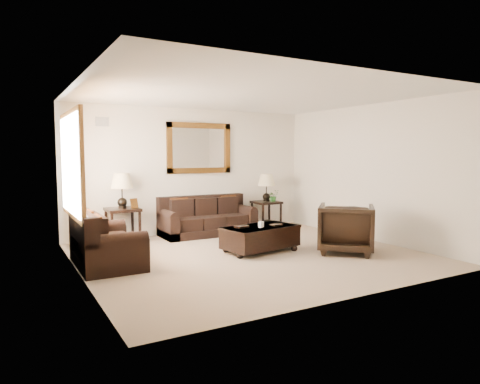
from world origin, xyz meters
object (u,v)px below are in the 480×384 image
loveseat (103,245)px  end_table_right (266,193)px  sofa (207,220)px  end_table_left (122,197)px  armchair (346,226)px  coffee_table (260,236)px

loveseat → end_table_right: size_ratio=1.20×
sofa → end_table_left: end_table_left is taller
end_table_left → armchair: 4.25m
loveseat → end_table_right: (4.06, 1.66, 0.51)m
sofa → armchair: bearing=-63.3°
end_table_left → end_table_right: (3.35, 0.02, -0.06)m
end_table_right → armchair: (-0.18, -2.83, -0.35)m
sofa → end_table_left: (-1.78, 0.05, 0.58)m
coffee_table → end_table_left: bearing=123.1°
sofa → armchair: (1.39, -2.76, 0.17)m
coffee_table → sofa: bearing=83.3°
loveseat → end_table_left: end_table_left is taller
sofa → armchair: 3.09m
loveseat → end_table_left: 1.87m
sofa → coffee_table: sofa is taller
sofa → end_table_right: end_table_right is taller
sofa → end_table_right: 1.65m
sofa → coffee_table: (0.12, -1.98, -0.01)m
coffee_table → loveseat: bearing=161.4°
armchair → end_table_left: bearing=2.4°
sofa → end_table_right: bearing=2.6°
loveseat → end_table_left: bearing=-23.5°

